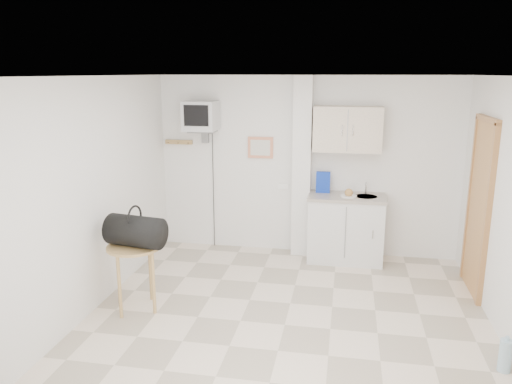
% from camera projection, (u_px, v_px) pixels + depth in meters
% --- Properties ---
extents(ground, '(4.50, 4.50, 0.00)m').
position_uv_depth(ground, '(285.00, 325.00, 5.14)').
color(ground, beige).
rests_on(ground, ground).
extents(room_envelope, '(4.24, 4.54, 2.55)m').
position_uv_depth(room_envelope, '(313.00, 178.00, 4.82)').
color(room_envelope, white).
rests_on(room_envelope, ground).
extents(kitchenette, '(1.03, 0.58, 2.10)m').
position_uv_depth(kitchenette, '(346.00, 203.00, 6.76)').
color(kitchenette, silver).
rests_on(kitchenette, ground).
extents(crt_television, '(0.44, 0.45, 2.15)m').
position_uv_depth(crt_television, '(201.00, 117.00, 6.87)').
color(crt_television, slate).
rests_on(crt_television, ground).
extents(round_table, '(0.57, 0.57, 0.73)m').
position_uv_depth(round_table, '(134.00, 256.00, 5.36)').
color(round_table, '#A77F49').
rests_on(round_table, ground).
extents(duffel_bag, '(0.66, 0.43, 0.45)m').
position_uv_depth(duffel_bag, '(136.00, 231.00, 5.28)').
color(duffel_bag, black).
rests_on(duffel_bag, round_table).
extents(water_bottle, '(0.11, 0.11, 0.33)m').
position_uv_depth(water_bottle, '(505.00, 355.00, 4.31)').
color(water_bottle, '#98B9CB').
rests_on(water_bottle, ground).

